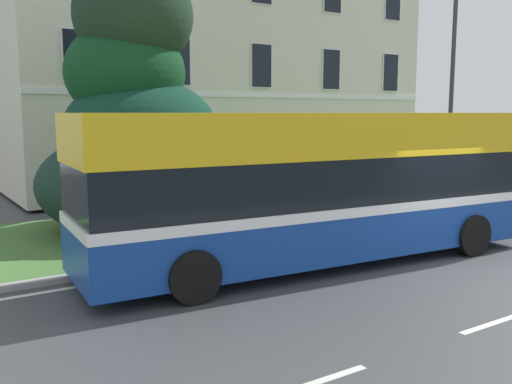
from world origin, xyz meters
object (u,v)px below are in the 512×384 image
Objects in this scene: georgian_townhouse at (199,43)px; litter_bin at (372,199)px; evergreen_tree at (134,126)px; single_decker_bus at (321,185)px; street_lamp_post at (452,81)px.

georgian_townhouse reaches higher than litter_bin.
georgian_townhouse is 13.65m from litter_bin.
evergreen_tree is (-7.04, -9.72, -3.59)m from georgian_townhouse.
street_lamp_post is at bearing 24.66° from single_decker_bus.
single_decker_bus is at bearing -147.89° from litter_bin.
single_decker_bus is 8.76× the size of litter_bin.
evergreen_tree is 7.23m from litter_bin.
georgian_townhouse is at bearing 86.84° from litter_bin.
georgian_townhouse is 2.50× the size of street_lamp_post.
single_decker_bus is 8.83m from street_lamp_post.
street_lamp_post reaches higher than single_decker_bus.
litter_bin is (4.18, 2.62, -0.99)m from single_decker_bus.
litter_bin is at bearing -22.49° from evergreen_tree.
georgian_townhouse is 15.21× the size of litter_bin.
georgian_townhouse reaches higher than evergreen_tree.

